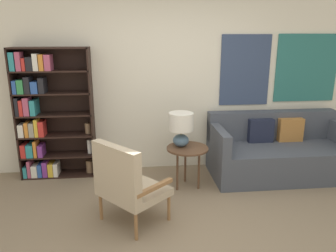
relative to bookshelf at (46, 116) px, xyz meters
The scene contains 7 objects.
ground_plane 2.67m from the bookshelf, 47.13° to the right, with size 14.00×14.00×0.00m, color #847056.
wall_back 1.83m from the bookshelf, ahead, with size 6.40×0.08×2.70m.
bookshelf is the anchor object (origin of this frame).
armchair 1.82m from the bookshelf, 51.47° to the right, with size 0.85×0.86×0.92m.
couch 3.32m from the bookshelf, ahead, with size 1.93×0.91×0.87m.
side_table 2.01m from the bookshelf, 16.71° to the right, with size 0.54×0.54×0.55m.
table_lamp 1.88m from the bookshelf, 15.67° to the right, with size 0.32×0.32×0.45m.
Camera 1 is at (-0.49, -2.68, 1.97)m, focal length 35.00 mm.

